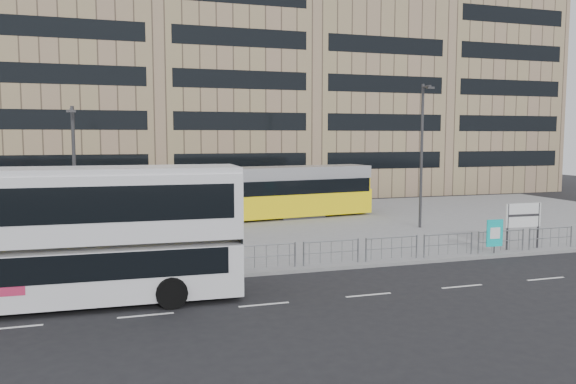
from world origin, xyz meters
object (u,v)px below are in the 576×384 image
object	(u,v)px
ad_panel	(495,233)
station_sign	(523,217)
lamp_post_east	(422,150)
double_decker_bus	(65,232)
lamp_post_west	(74,170)
pedestrian	(56,246)
tram	(158,198)
traffic_light_west	(199,225)

from	to	relation	value
ad_panel	station_sign	bearing A→B (deg)	15.27
lamp_post_east	station_sign	bearing A→B (deg)	-79.20
double_decker_bus	lamp_post_west	world-z (taller)	lamp_post_west
ad_panel	pedestrian	world-z (taller)	pedestrian
tram	pedestrian	world-z (taller)	tram
tram	traffic_light_west	bearing A→B (deg)	-94.54
lamp_post_east	double_decker_bus	bearing A→B (deg)	-152.55
station_sign	ad_panel	xyz separation A→B (m)	(-2.05, -0.47, -0.64)
pedestrian	lamp_post_east	distance (m)	21.71
double_decker_bus	pedestrian	xyz separation A→B (m)	(-0.87, 5.83, -1.53)
lamp_post_west	lamp_post_east	distance (m)	20.28
station_sign	pedestrian	distance (m)	22.49
double_decker_bus	station_sign	xyz separation A→B (m)	(21.41, 2.87, -0.81)
ad_panel	traffic_light_west	size ratio (longest dim) A/B	0.53
lamp_post_west	lamp_post_east	size ratio (longest dim) A/B	0.81
traffic_light_west	lamp_post_west	size ratio (longest dim) A/B	0.43
traffic_light_west	ad_panel	bearing A→B (deg)	19.04
tram	traffic_light_west	distance (m)	12.93
station_sign	traffic_light_west	xyz separation A→B (m)	(-16.39, 0.22, 0.36)
tram	lamp_post_east	size ratio (longest dim) A/B	3.43
pedestrian	lamp_post_east	world-z (taller)	lamp_post_east
pedestrian	lamp_post_east	bearing A→B (deg)	-76.40
lamp_post_west	lamp_post_east	bearing A→B (deg)	-0.18
tram	traffic_light_west	xyz separation A→B (m)	(0.71, -12.91, 0.17)
ad_panel	lamp_post_west	xyz separation A→B (m)	(-19.65, 8.04, 3.02)
lamp_post_east	tram	bearing A→B (deg)	160.25
ad_panel	traffic_light_west	world-z (taller)	traffic_light_west
ad_panel	pedestrian	xyz separation A→B (m)	(-20.24, 3.43, -0.07)
double_decker_bus	lamp_post_east	distance (m)	22.64
station_sign	traffic_light_west	size ratio (longest dim) A/B	0.75
ad_panel	traffic_light_west	bearing A→B (deg)	179.47
tram	station_sign	size ratio (longest dim) A/B	13.11
station_sign	traffic_light_west	bearing A→B (deg)	-179.25
double_decker_bus	traffic_light_west	distance (m)	5.92
double_decker_bus	pedestrian	size ratio (longest dim) A/B	6.69
lamp_post_west	traffic_light_west	bearing A→B (deg)	-54.17
station_sign	ad_panel	bearing A→B (deg)	-165.45
pedestrian	lamp_post_west	world-z (taller)	lamp_post_west
pedestrian	traffic_light_west	bearing A→B (deg)	-113.58
double_decker_bus	tram	xyz separation A→B (m)	(4.32, 16.00, -0.63)
pedestrian	lamp_post_west	xyz separation A→B (m)	(0.59, 4.61, 3.09)
tram	station_sign	bearing A→B (deg)	-45.20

